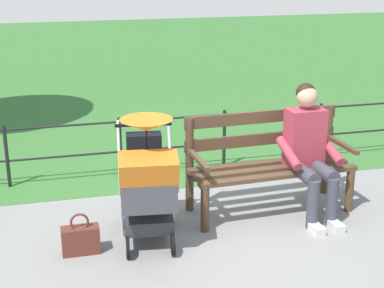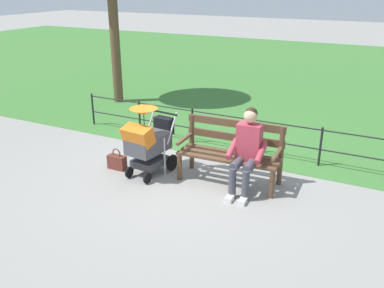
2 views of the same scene
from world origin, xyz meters
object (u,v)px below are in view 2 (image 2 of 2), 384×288
at_px(handbag, 117,162).
at_px(park_bench, 231,149).
at_px(person_on_bench, 247,149).
at_px(stroller, 148,141).

bearing_deg(handbag, park_bench, -165.57).
bearing_deg(park_bench, person_on_bench, 146.00).
bearing_deg(handbag, person_on_bench, -173.31).
relative_size(park_bench, stroller, 1.41).
relative_size(stroller, handbag, 3.11).
distance_m(park_bench, stroller, 1.34).
bearing_deg(park_bench, handbag, 14.43).
bearing_deg(stroller, park_bench, -161.93).
bearing_deg(stroller, handbag, 6.31).
height_order(park_bench, stroller, stroller).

